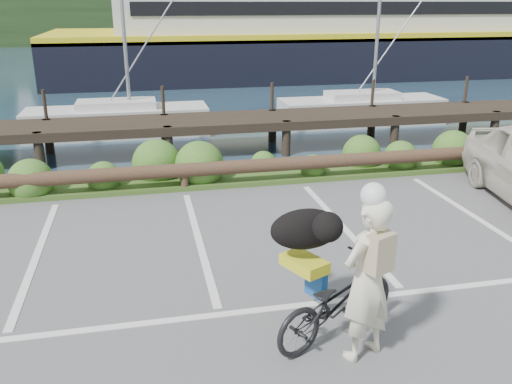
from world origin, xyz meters
TOP-DOWN VIEW (x-y plane):
  - ground at (0.00, 0.00)m, footprint 72.00×72.00m
  - harbor_backdrop at (0.39, 78.47)m, footprint 170.00×160.00m
  - vegetation_strip at (0.00, 5.30)m, footprint 34.00×1.60m
  - log_rail at (0.00, 4.60)m, footprint 32.00×0.30m
  - bicycle at (1.29, -1.17)m, footprint 1.93×1.35m
  - cyclist at (1.47, -1.56)m, footprint 0.83×0.71m
  - dog at (1.05, -0.64)m, footprint 0.77×0.98m

SIDE VIEW (x-z plane):
  - harbor_backdrop at x=0.39m, z-range -15.00..15.00m
  - ground at x=0.00m, z-range 0.00..0.00m
  - log_rail at x=0.00m, z-range -0.30..0.30m
  - vegetation_strip at x=0.00m, z-range 0.00..0.10m
  - bicycle at x=1.29m, z-range 0.00..0.96m
  - cyclist at x=1.47m, z-range 0.00..1.92m
  - dog at x=1.05m, z-range 0.96..1.47m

